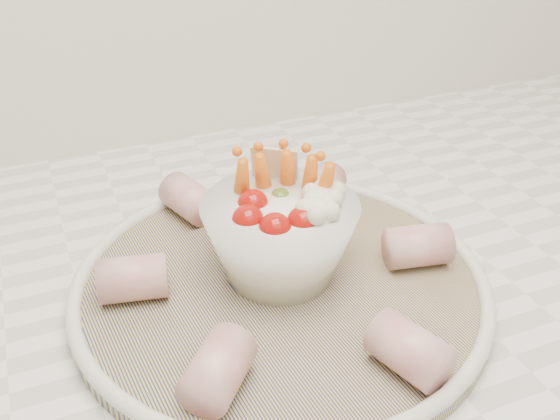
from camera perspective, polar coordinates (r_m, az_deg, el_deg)
name	(u,v)px	position (r m, az deg, el deg)	size (l,w,h in m)	color
serving_platter	(281,283)	(0.51, 0.06, -6.69)	(0.36, 0.36, 0.02)	navy
veggie_bowl	(281,233)	(0.49, 0.11, -2.15)	(0.12, 0.12, 0.10)	white
cured_meat_rolls	(281,262)	(0.50, 0.06, -4.73)	(0.28, 0.31, 0.04)	#B75359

